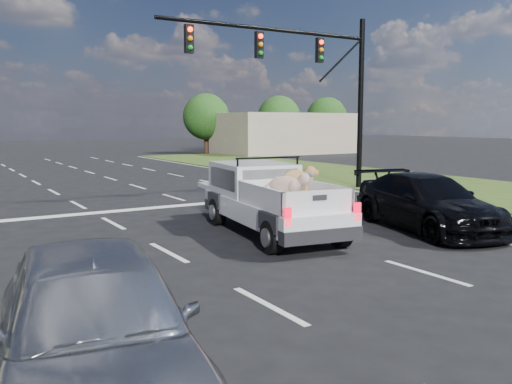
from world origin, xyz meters
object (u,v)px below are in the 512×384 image
pickup_truck (268,198)px  black_coupe (427,202)px  traffic_signal (315,73)px  silver_sedan (94,324)px

pickup_truck → black_coupe: size_ratio=1.08×
traffic_signal → silver_sedan: (-11.97, -11.96, -3.93)m
pickup_truck → traffic_signal: bearing=53.1°
pickup_truck → silver_sedan: 8.55m
traffic_signal → black_coupe: size_ratio=1.83×
traffic_signal → silver_sedan: size_ratio=1.95×
black_coupe → silver_sedan: bearing=-141.8°
pickup_truck → silver_sedan: (-6.01, -6.09, -0.11)m
pickup_truck → black_coupe: pickup_truck is taller
traffic_signal → black_coupe: (-2.20, -7.67, -4.00)m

